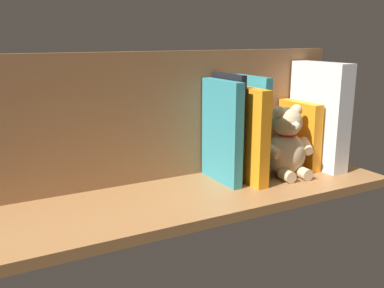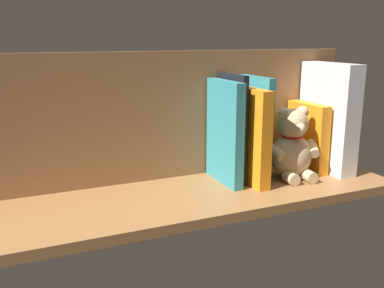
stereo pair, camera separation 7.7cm
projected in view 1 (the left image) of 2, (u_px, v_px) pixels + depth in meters
The scene contains 9 objects.
ground_plane at pixel (192, 196), 99.29cm from camera, with size 97.74×29.27×2.20cm, color #9E6B3D.
shelf_back_panel at pixel (168, 116), 105.83cm from camera, with size 97.74×1.50×31.21cm, color brown.
dictionary_thick_white at pixel (319, 115), 115.77cm from camera, with size 5.02×17.99×28.02cm, color white.
book_0 at pixel (299, 135), 116.64cm from camera, with size 2.96×14.07×17.71cm, color orange.
teddy_bear at pixel (287, 145), 109.30cm from camera, with size 14.53×12.18×17.98cm.
book_1 at pixel (249, 127), 108.22cm from camera, with size 1.95×13.84×25.22cm, color teal.
book_2 at pixel (243, 134), 105.45cm from camera, with size 2.94×17.64×22.90cm, color orange.
book_3 at pixel (228, 127), 105.89cm from camera, with size 1.39×12.69×25.96cm, color black.
book_4 at pixel (222, 132), 103.92cm from camera, with size 2.34×14.95×24.64cm, color teal.
Camera 1 is at (44.34, 82.24, 34.61)cm, focal length 40.57 mm.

